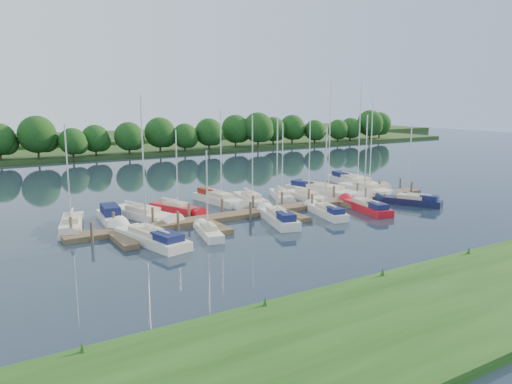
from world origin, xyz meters
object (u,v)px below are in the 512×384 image
sailboat_n_5 (252,201)px  sailboat_n_0 (72,225)px  sailboat_s_2 (278,219)px  dock (279,211)px  motorboat (111,218)px

sailboat_n_5 → sailboat_n_0: bearing=13.2°
sailboat_n_5 → sailboat_s_2: sailboat_s_2 is taller
sailboat_n_0 → sailboat_s_2: 17.99m
dock → motorboat: 15.76m
motorboat → sailboat_s_2: (12.71, -8.26, -0.03)m
motorboat → sailboat_n_0: bearing=13.6°
motorboat → sailboat_s_2: 15.16m
dock → sailboat_n_0: (-18.44, 4.59, 0.08)m
motorboat → sailboat_n_5: bearing=-174.0°
sailboat_n_5 → sailboat_s_2: (-2.34, -8.51, 0.07)m
sailboat_n_0 → dock: bearing=-178.8°
sailboat_n_0 → motorboat: (3.54, 0.53, 0.10)m
dock → sailboat_n_5: sailboat_n_5 is taller
sailboat_n_5 → sailboat_s_2: 8.82m
sailboat_n_0 → sailboat_n_5: 18.61m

